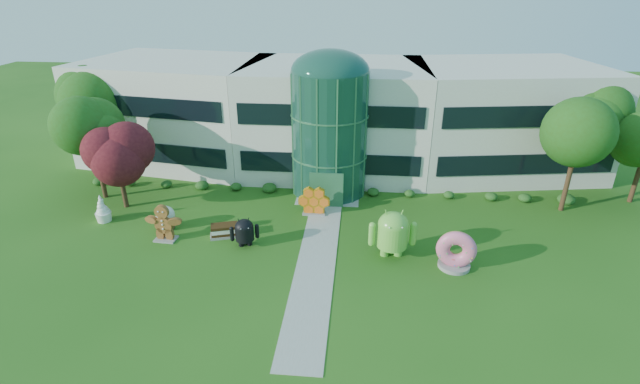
# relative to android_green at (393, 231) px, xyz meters

# --- Properties ---
(ground) EXTENTS (140.00, 140.00, 0.00)m
(ground) POSITION_rel_android_green_xyz_m (-4.71, -2.43, -1.79)
(ground) COLOR #215114
(ground) RESTS_ON ground
(building) EXTENTS (46.00, 15.00, 9.30)m
(building) POSITION_rel_android_green_xyz_m (-4.71, 15.57, 2.86)
(building) COLOR beige
(building) RESTS_ON ground
(atrium) EXTENTS (6.00, 6.00, 9.80)m
(atrium) POSITION_rel_android_green_xyz_m (-4.71, 9.57, 3.11)
(atrium) COLOR #194738
(atrium) RESTS_ON ground
(walkway) EXTENTS (2.40, 20.00, 0.04)m
(walkway) POSITION_rel_android_green_xyz_m (-4.71, -0.43, -1.77)
(walkway) COLOR #9E9E93
(walkway) RESTS_ON ground
(tree_red) EXTENTS (4.00, 4.00, 6.00)m
(tree_red) POSITION_rel_android_green_xyz_m (-20.21, 5.07, 1.21)
(tree_red) COLOR #3F0C14
(tree_red) RESTS_ON ground
(trees_backdrop) EXTENTS (52.00, 8.00, 8.40)m
(trees_backdrop) POSITION_rel_android_green_xyz_m (-4.71, 10.57, 2.41)
(trees_backdrop) COLOR #244D13
(trees_backdrop) RESTS_ON ground
(android_green) EXTENTS (3.37, 2.44, 3.58)m
(android_green) POSITION_rel_android_green_xyz_m (0.00, 0.00, 0.00)
(android_green) COLOR #69C13E
(android_green) RESTS_ON ground
(android_black) EXTENTS (2.30, 1.88, 2.25)m
(android_black) POSITION_rel_android_green_xyz_m (-9.62, 0.29, -0.66)
(android_black) COLOR black
(android_black) RESTS_ON ground
(donut) EXTENTS (2.62, 1.59, 2.55)m
(donut) POSITION_rel_android_green_xyz_m (3.80, -0.99, -0.52)
(donut) COLOR #D55187
(donut) RESTS_ON ground
(gingerbread) EXTENTS (2.94, 1.31, 2.64)m
(gingerbread) POSITION_rel_android_green_xyz_m (-15.18, 0.51, -0.47)
(gingerbread) COLOR maroon
(gingerbread) RESTS_ON ground
(ice_cream_sandwich) EXTENTS (2.21, 1.54, 0.89)m
(ice_cream_sandwich) POSITION_rel_android_green_xyz_m (-11.30, 1.35, -1.34)
(ice_cream_sandwich) COLOR black
(ice_cream_sandwich) RESTS_ON ground
(honeycomb) EXTENTS (2.52, 0.93, 1.97)m
(honeycomb) POSITION_rel_android_green_xyz_m (-5.52, 5.18, -0.80)
(honeycomb) COLOR orange
(honeycomb) RESTS_ON ground
(froyo) EXTENTS (1.46, 1.46, 2.07)m
(froyo) POSITION_rel_android_green_xyz_m (-20.71, 2.67, -0.75)
(froyo) COLOR white
(froyo) RESTS_ON ground
(cupcake) EXTENTS (1.46, 1.46, 1.70)m
(cupcake) POSITION_rel_android_green_xyz_m (-15.74, 2.10, -0.94)
(cupcake) COLOR white
(cupcake) RESTS_ON ground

